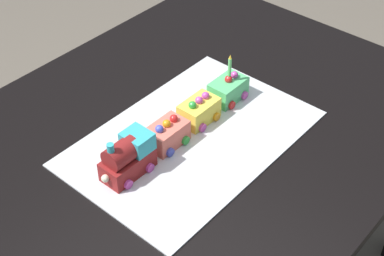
# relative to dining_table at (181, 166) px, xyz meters

# --- Properties ---
(dining_table) EXTENTS (1.40, 1.00, 0.74)m
(dining_table) POSITION_rel_dining_table_xyz_m (0.00, 0.00, 0.00)
(dining_table) COLOR black
(dining_table) RESTS_ON ground
(cake_board) EXTENTS (0.60, 0.40, 0.00)m
(cake_board) POSITION_rel_dining_table_xyz_m (0.01, -0.03, 0.11)
(cake_board) COLOR silver
(cake_board) RESTS_ON dining_table
(cake_locomotive) EXTENTS (0.14, 0.08, 0.12)m
(cake_locomotive) POSITION_rel_dining_table_xyz_m (-0.18, 0.00, 0.16)
(cake_locomotive) COLOR maroon
(cake_locomotive) RESTS_ON cake_board
(cake_car_caboose_coral) EXTENTS (0.10, 0.08, 0.07)m
(cake_car_caboose_coral) POSITION_rel_dining_table_xyz_m (-0.05, 0.00, 0.14)
(cake_car_caboose_coral) COLOR #F27260
(cake_car_caboose_coral) RESTS_ON cake_board
(cake_car_flatbed_lemon) EXTENTS (0.10, 0.08, 0.07)m
(cake_car_flatbed_lemon) POSITION_rel_dining_table_xyz_m (0.07, 0.00, 0.14)
(cake_car_flatbed_lemon) COLOR #F4E04C
(cake_car_flatbed_lemon) RESTS_ON cake_board
(cake_car_tanker_mint_green) EXTENTS (0.10, 0.08, 0.07)m
(cake_car_tanker_mint_green) POSITION_rel_dining_table_xyz_m (0.19, 0.00, 0.14)
(cake_car_tanker_mint_green) COLOR #59CC7A
(cake_car_tanker_mint_green) RESTS_ON cake_board
(birthday_candle) EXTENTS (0.01, 0.01, 0.06)m
(birthday_candle) POSITION_rel_dining_table_xyz_m (0.19, 0.00, 0.21)
(birthday_candle) COLOR #66D872
(birthday_candle) RESTS_ON cake_car_tanker_mint_green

